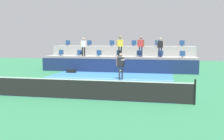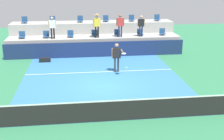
{
  "view_description": "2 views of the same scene",
  "coord_description": "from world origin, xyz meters",
  "px_view_note": "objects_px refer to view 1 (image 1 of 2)",
  "views": [
    {
      "loc": [
        4.03,
        -15.17,
        2.68
      ],
      "look_at": [
        1.0,
        -0.56,
        0.97
      ],
      "focal_mm": 42.38,
      "sensor_mm": 36.0,
      "label": 1
    },
    {
      "loc": [
        -1.34,
        -14.38,
        5.54
      ],
      "look_at": [
        0.38,
        -0.45,
        1.03
      ],
      "focal_mm": 46.29,
      "sensor_mm": 36.0,
      "label": 2
    }
  ],
  "objects_px": {
    "stadium_chair_lower_far_left": "(61,53)",
    "stadium_chair_lower_far_right": "(182,55)",
    "tennis_ball": "(121,71)",
    "stadium_chair_upper_mid_left": "(112,44)",
    "stadium_chair_lower_mid_left": "(99,54)",
    "spectator_with_hat": "(120,44)",
    "stadium_chair_upper_far_right": "(182,44)",
    "stadium_chair_upper_far_left": "(68,43)",
    "stadium_chair_lower_left": "(79,53)",
    "spectator_in_white": "(160,46)",
    "stadium_chair_lower_mid_right": "(139,54)",
    "spectator_in_grey": "(141,45)",
    "stadium_chair_lower_center": "(119,54)",
    "stadium_chair_upper_right": "(157,44)",
    "stadium_chair_upper_left": "(89,44)",
    "equipment_bag": "(71,71)",
    "spectator_leaning_on_rail": "(83,45)",
    "stadium_chair_lower_right": "(161,54)",
    "stadium_chair_upper_mid_right": "(134,44)",
    "tennis_player": "(121,63)"
  },
  "relations": [
    {
      "from": "spectator_in_white",
      "to": "stadium_chair_lower_mid_right",
      "type": "bearing_deg",
      "value": 167.62
    },
    {
      "from": "stadium_chair_upper_mid_right",
      "to": "spectator_leaning_on_rail",
      "type": "bearing_deg",
      "value": -152.11
    },
    {
      "from": "stadium_chair_lower_center",
      "to": "spectator_in_grey",
      "type": "relative_size",
      "value": 0.31
    },
    {
      "from": "stadium_chair_lower_right",
      "to": "stadium_chair_lower_far_right",
      "type": "distance_m",
      "value": 1.77
    },
    {
      "from": "stadium_chair_lower_right",
      "to": "spectator_leaning_on_rail",
      "type": "relative_size",
      "value": 0.33
    },
    {
      "from": "stadium_chair_lower_mid_left",
      "to": "spectator_with_hat",
      "type": "height_order",
      "value": "spectator_with_hat"
    },
    {
      "from": "spectator_in_white",
      "to": "stadium_chair_lower_left",
      "type": "bearing_deg",
      "value": 176.9
    },
    {
      "from": "stadium_chair_upper_far_right",
      "to": "stadium_chair_upper_far_left",
      "type": "bearing_deg",
      "value": 180.0
    },
    {
      "from": "stadium_chair_lower_mid_left",
      "to": "spectator_with_hat",
      "type": "xyz_separation_m",
      "value": [
        1.96,
        -0.38,
        0.87
      ]
    },
    {
      "from": "stadium_chair_upper_far_left",
      "to": "stadium_chair_upper_mid_right",
      "type": "bearing_deg",
      "value": 0.0
    },
    {
      "from": "stadium_chair_upper_mid_right",
      "to": "spectator_with_hat",
      "type": "height_order",
      "value": "spectator_with_hat"
    },
    {
      "from": "stadium_chair_upper_mid_left",
      "to": "equipment_bag",
      "type": "xyz_separation_m",
      "value": [
        -2.56,
        -3.95,
        -2.16
      ]
    },
    {
      "from": "stadium_chair_lower_right",
      "to": "stadium_chair_upper_far_right",
      "type": "xyz_separation_m",
      "value": [
        1.81,
        1.8,
        0.85
      ]
    },
    {
      "from": "stadium_chair_upper_far_right",
      "to": "equipment_bag",
      "type": "bearing_deg",
      "value": -156.06
    },
    {
      "from": "stadium_chair_lower_far_right",
      "to": "stadium_chair_upper_mid_left",
      "type": "height_order",
      "value": "stadium_chair_upper_mid_left"
    },
    {
      "from": "stadium_chair_lower_mid_left",
      "to": "stadium_chair_upper_right",
      "type": "relative_size",
      "value": 1.0
    },
    {
      "from": "stadium_chair_lower_far_left",
      "to": "stadium_chair_lower_far_right",
      "type": "bearing_deg",
      "value": 0.0
    },
    {
      "from": "stadium_chair_upper_left",
      "to": "stadium_chair_lower_right",
      "type": "bearing_deg",
      "value": -14.97
    },
    {
      "from": "stadium_chair_lower_left",
      "to": "spectator_with_hat",
      "type": "xyz_separation_m",
      "value": [
        3.75,
        -0.38,
        0.87
      ]
    },
    {
      "from": "tennis_ball",
      "to": "stadium_chair_upper_mid_left",
      "type": "bearing_deg",
      "value": 105.26
    },
    {
      "from": "tennis_player",
      "to": "spectator_leaning_on_rail",
      "type": "bearing_deg",
      "value": 131.88
    },
    {
      "from": "stadium_chair_upper_mid_left",
      "to": "spectator_in_white",
      "type": "relative_size",
      "value": 0.33
    },
    {
      "from": "stadium_chair_lower_mid_left",
      "to": "stadium_chair_upper_right",
      "type": "height_order",
      "value": "stadium_chair_upper_right"
    },
    {
      "from": "equipment_bag",
      "to": "spectator_with_hat",
      "type": "bearing_deg",
      "value": 25.37
    },
    {
      "from": "stadium_chair_lower_mid_right",
      "to": "stadium_chair_upper_left",
      "type": "distance_m",
      "value": 5.34
    },
    {
      "from": "stadium_chair_lower_far_left",
      "to": "spectator_in_white",
      "type": "height_order",
      "value": "spectator_in_white"
    },
    {
      "from": "stadium_chair_lower_mid_right",
      "to": "stadium_chair_upper_far_right",
      "type": "height_order",
      "value": "stadium_chair_upper_far_right"
    },
    {
      "from": "stadium_chair_lower_right",
      "to": "tennis_ball",
      "type": "bearing_deg",
      "value": -108.24
    },
    {
      "from": "stadium_chair_upper_far_left",
      "to": "spectator_with_hat",
      "type": "xyz_separation_m",
      "value": [
        5.53,
        -2.18,
        0.02
      ]
    },
    {
      "from": "stadium_chair_lower_mid_left",
      "to": "stadium_chair_lower_mid_right",
      "type": "distance_m",
      "value": 3.55
    },
    {
      "from": "stadium_chair_upper_far_left",
      "to": "stadium_chair_upper_far_right",
      "type": "relative_size",
      "value": 1.0
    },
    {
      "from": "spectator_leaning_on_rail",
      "to": "stadium_chair_lower_right",
      "type": "bearing_deg",
      "value": 3.33
    },
    {
      "from": "stadium_chair_lower_right",
      "to": "stadium_chair_upper_left",
      "type": "distance_m",
      "value": 7.02
    },
    {
      "from": "stadium_chair_lower_mid_right",
      "to": "stadium_chair_upper_far_left",
      "type": "height_order",
      "value": "stadium_chair_upper_far_left"
    },
    {
      "from": "stadium_chair_lower_far_left",
      "to": "stadium_chair_upper_far_left",
      "type": "xyz_separation_m",
      "value": [
        -0.03,
        1.8,
        0.85
      ]
    },
    {
      "from": "spectator_with_hat",
      "to": "stadium_chair_lower_far_right",
      "type": "bearing_deg",
      "value": 4.27
    },
    {
      "from": "stadium_chair_upper_mid_right",
      "to": "stadium_chair_upper_right",
      "type": "distance_m",
      "value": 2.13
    },
    {
      "from": "stadium_chair_upper_mid_left",
      "to": "spectator_in_grey",
      "type": "xyz_separation_m",
      "value": [
        2.92,
        -2.18,
        -0.04
      ]
    },
    {
      "from": "stadium_chair_upper_far_right",
      "to": "stadium_chair_lower_left",
      "type": "bearing_deg",
      "value": -168.6
    },
    {
      "from": "tennis_ball",
      "to": "equipment_bag",
      "type": "xyz_separation_m",
      "value": [
        -4.88,
        4.56,
        -0.66
      ]
    },
    {
      "from": "stadium_chair_upper_right",
      "to": "stadium_chair_upper_far_right",
      "type": "height_order",
      "value": "same"
    },
    {
      "from": "stadium_chair_upper_left",
      "to": "spectator_in_grey",
      "type": "xyz_separation_m",
      "value": [
        5.12,
        -2.18,
        -0.04
      ]
    },
    {
      "from": "stadium_chair_lower_left",
      "to": "equipment_bag",
      "type": "height_order",
      "value": "stadium_chair_lower_left"
    },
    {
      "from": "stadium_chair_lower_far_right",
      "to": "spectator_in_grey",
      "type": "xyz_separation_m",
      "value": [
        -3.39,
        -0.38,
        0.81
      ]
    },
    {
      "from": "stadium_chair_lower_center",
      "to": "stadium_chair_upper_right",
      "type": "relative_size",
      "value": 1.0
    },
    {
      "from": "stadium_chair_lower_right",
      "to": "spectator_in_grey",
      "type": "xyz_separation_m",
      "value": [
        -1.62,
        -0.38,
        0.81
      ]
    },
    {
      "from": "stadium_chair_lower_left",
      "to": "stadium_chair_lower_mid_right",
      "type": "xyz_separation_m",
      "value": [
        5.34,
        0.0,
        0.0
      ]
    },
    {
      "from": "stadium_chair_lower_mid_left",
      "to": "stadium_chair_upper_far_right",
      "type": "distance_m",
      "value": 7.41
    },
    {
      "from": "stadium_chair_upper_far_right",
      "to": "spectator_with_hat",
      "type": "height_order",
      "value": "spectator_with_hat"
    },
    {
      "from": "stadium_chair_lower_mid_right",
      "to": "stadium_chair_upper_left",
      "type": "relative_size",
      "value": 1.0
    }
  ]
}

